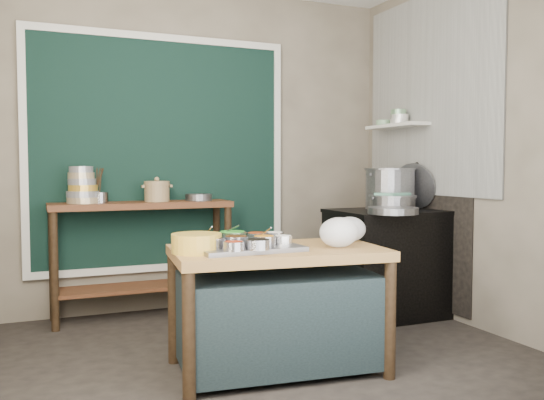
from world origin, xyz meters
name	(u,v)px	position (x,y,z in m)	size (l,w,h in m)	color
floor	(263,356)	(0.00, 0.00, -0.01)	(3.50, 3.00, 0.02)	#2E2823
back_wall	(199,148)	(0.00, 1.51, 1.40)	(3.50, 0.02, 2.80)	#7B6F5E
right_wall	(477,145)	(1.76, 0.00, 1.40)	(0.02, 3.00, 2.80)	#7B6F5E
curtain_panel	(161,154)	(-0.35, 1.47, 1.35)	(2.10, 0.02, 1.90)	black
curtain_frame	(161,154)	(-0.35, 1.46, 1.35)	(2.22, 0.03, 2.02)	beige
tile_panel	(429,94)	(1.74, 0.55, 1.85)	(0.02, 1.70, 1.70)	#B2B2AA
soot_patch	(420,228)	(1.74, 0.65, 0.70)	(0.01, 1.30, 1.30)	black
wall_shelf	(397,126)	(1.63, 0.85, 1.60)	(0.22, 0.70, 0.03)	beige
prep_table	(277,309)	(-0.03, -0.30, 0.38)	(1.25, 0.72, 0.75)	olive
back_counter	(143,260)	(-0.55, 1.28, 0.47)	(1.45, 0.40, 0.95)	brown
stove_block	(388,264)	(1.35, 0.55, 0.42)	(0.90, 0.68, 0.85)	black
stove_top	(389,212)	(1.35, 0.55, 0.86)	(0.92, 0.69, 0.03)	black
condiment_tray	(246,248)	(-0.23, -0.31, 0.76)	(0.60, 0.43, 0.03)	gray
condiment_bowls	(241,240)	(-0.26, -0.30, 0.81)	(0.59, 0.47, 0.07)	gray
yellow_basin	(197,243)	(-0.53, -0.31, 0.80)	(0.28, 0.28, 0.11)	#B27F32
saucepan	(344,231)	(0.54, -0.11, 0.81)	(0.21, 0.21, 0.11)	gray
plastic_bag_a	(339,232)	(0.32, -0.43, 0.84)	(0.24, 0.21, 0.18)	white
plastic_bag_b	(350,229)	(0.51, -0.23, 0.83)	(0.22, 0.18, 0.16)	white
bowl_stack	(82,187)	(-1.01, 1.29, 1.08)	(0.26, 0.26, 0.29)	tan
utensil_cup	(99,198)	(-0.89, 1.27, 0.99)	(0.14, 0.14, 0.09)	gray
ceramic_crock	(157,192)	(-0.42, 1.29, 1.02)	(0.22, 0.22, 0.15)	#90744E
wide_bowl	(199,197)	(-0.07, 1.29, 0.98)	(0.23, 0.23, 0.06)	gray
stock_pot	(390,189)	(1.41, 0.63, 1.05)	(0.44, 0.44, 0.35)	gray
pot_lid	(415,186)	(1.64, 0.60, 1.07)	(0.40, 0.40, 0.02)	gray
steamer	(392,203)	(1.32, 0.45, 0.94)	(0.39, 0.39, 0.13)	gray
green_cloth	(393,194)	(1.32, 0.45, 1.02)	(0.24, 0.19, 0.02)	#56937D
shallow_pan	(393,211)	(1.14, 0.20, 0.91)	(0.38, 0.38, 0.05)	gray
shelf_bowl_stack	(399,117)	(1.63, 0.82, 1.67)	(0.16, 0.16, 0.13)	silver
shelf_bowl_green	(384,123)	(1.63, 1.06, 1.64)	(0.14, 0.14, 0.05)	gray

